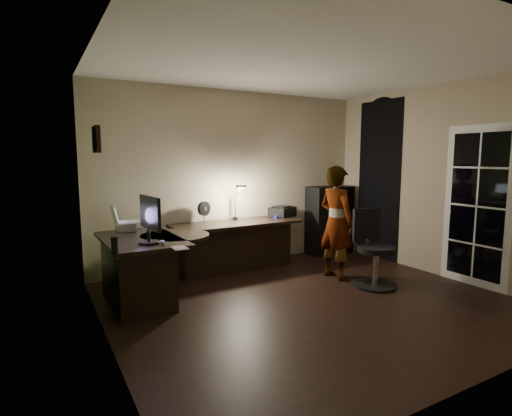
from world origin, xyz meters
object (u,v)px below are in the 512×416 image
cabinet (329,220)px  office_chair (376,249)px  desk_left (142,270)px  monitor (149,226)px  desk_right (236,246)px  person (336,223)px

cabinet → office_chair: (-0.67, -1.75, -0.09)m
desk_left → monitor: (0.01, -0.34, 0.57)m
desk_right → office_chair: office_chair is taller
monitor → person: person is taller
person → desk_right: bearing=38.9°
desk_left → office_chair: bearing=-19.3°
desk_right → cabinet: cabinet is taller
office_chair → desk_left: bearing=170.5°
monitor → office_chair: monitor is taller
monitor → office_chair: bearing=-16.4°
office_chair → cabinet: bearing=77.7°
desk_left → person: bearing=-9.1°
desk_left → cabinet: bearing=12.3°
cabinet → desk_left: bearing=-166.5°
office_chair → monitor: bearing=177.1°
desk_right → office_chair: bearing=-53.6°
cabinet → office_chair: size_ratio=1.17×
desk_left → person: person is taller
desk_left → monitor: bearing=-89.5°
desk_right → monitor: 1.96m
office_chair → person: size_ratio=0.64×
monitor → office_chair: size_ratio=0.55×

